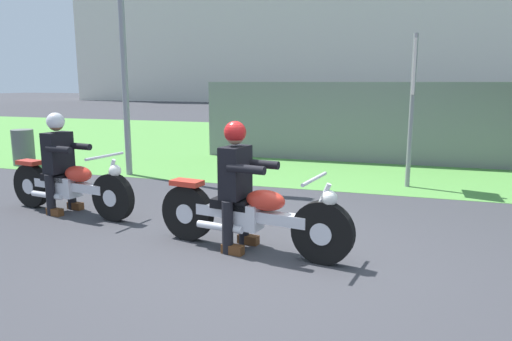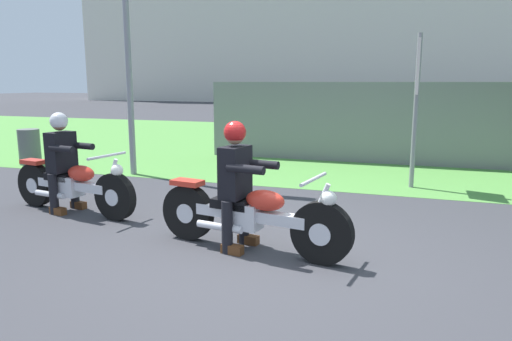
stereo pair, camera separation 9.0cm
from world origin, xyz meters
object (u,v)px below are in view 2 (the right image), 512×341
object	(u,v)px
rider_follow	(62,154)
motorcycle_lead	(251,216)
trash_can	(29,147)
sign_banner	(417,87)
rider_lead	(237,175)
motorcycle_follow	(73,185)

from	to	relation	value
rider_follow	motorcycle_lead	bearing A→B (deg)	-3.49
motorcycle_lead	trash_can	bearing A→B (deg)	159.94
sign_banner	motorcycle_lead	bearing A→B (deg)	-112.70
rider_lead	motorcycle_lead	bearing A→B (deg)	-0.81
motorcycle_lead	sign_banner	xyz separation A→B (m)	(1.61, 3.85, 1.33)
rider_lead	motorcycle_follow	world-z (taller)	rider_lead
trash_can	rider_lead	bearing A→B (deg)	-29.52
trash_can	motorcycle_lead	bearing A→B (deg)	-29.08
sign_banner	trash_can	bearing A→B (deg)	-178.16
trash_can	rider_follow	bearing A→B (deg)	-40.30
motorcycle_follow	sign_banner	xyz separation A→B (m)	(4.45, 3.21, 1.34)
rider_follow	sign_banner	size ratio (longest dim) A/B	0.54
motorcycle_follow	rider_follow	bearing A→B (deg)	179.16
rider_lead	sign_banner	world-z (taller)	sign_banner
rider_lead	motorcycle_follow	xyz separation A→B (m)	(-2.68, 0.61, -0.43)
rider_follow	trash_can	bearing A→B (deg)	148.72
rider_lead	rider_follow	bearing A→B (deg)	176.36
sign_banner	rider_lead	bearing A→B (deg)	-114.94
motorcycle_lead	motorcycle_follow	xyz separation A→B (m)	(-2.84, 0.64, -0.00)
rider_follow	trash_can	xyz separation A→B (m)	(-3.45, 2.92, -0.42)
rider_lead	trash_can	distance (m)	7.24
motorcycle_lead	motorcycle_follow	distance (m)	2.92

